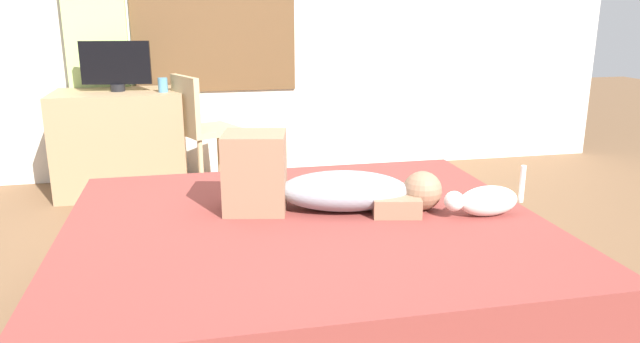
{
  "coord_description": "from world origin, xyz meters",
  "views": [
    {
      "loc": [
        -0.34,
        -2.25,
        1.31
      ],
      "look_at": [
        0.19,
        0.22,
        0.61
      ],
      "focal_mm": 33.36,
      "sensor_mm": 36.0,
      "label": 1
    }
  ],
  "objects_px": {
    "bed": "(307,273)",
    "chair_by_desk": "(200,125)",
    "cup": "(163,85)",
    "tv_monitor": "(116,65)",
    "desk": "(122,142)",
    "cat": "(484,201)",
    "person_lying": "(321,184)"
  },
  "relations": [
    {
      "from": "tv_monitor",
      "to": "chair_by_desk",
      "type": "distance_m",
      "value": 0.71
    },
    {
      "from": "person_lying",
      "to": "cat",
      "type": "relative_size",
      "value": 2.63
    },
    {
      "from": "cat",
      "to": "desk",
      "type": "bearing_deg",
      "value": 126.99
    },
    {
      "from": "person_lying",
      "to": "chair_by_desk",
      "type": "relative_size",
      "value": 1.09
    },
    {
      "from": "desk",
      "to": "chair_by_desk",
      "type": "bearing_deg",
      "value": -17.2
    },
    {
      "from": "desk",
      "to": "bed",
      "type": "bearing_deg",
      "value": -66.06
    },
    {
      "from": "person_lying",
      "to": "desk",
      "type": "relative_size",
      "value": 1.05
    },
    {
      "from": "bed",
      "to": "chair_by_desk",
      "type": "distance_m",
      "value": 2.03
    },
    {
      "from": "desk",
      "to": "cup",
      "type": "bearing_deg",
      "value": -19.49
    },
    {
      "from": "bed",
      "to": "desk",
      "type": "relative_size",
      "value": 2.23
    },
    {
      "from": "person_lying",
      "to": "chair_by_desk",
      "type": "xyz_separation_m",
      "value": [
        -0.48,
        1.85,
        -0.07
      ]
    },
    {
      "from": "cat",
      "to": "cup",
      "type": "height_order",
      "value": "cup"
    },
    {
      "from": "desk",
      "to": "cup",
      "type": "xyz_separation_m",
      "value": [
        0.32,
        -0.11,
        0.42
      ]
    },
    {
      "from": "cup",
      "to": "tv_monitor",
      "type": "bearing_deg",
      "value": 160.14
    },
    {
      "from": "person_lying",
      "to": "cup",
      "type": "xyz_separation_m",
      "value": [
        -0.72,
        1.91,
        0.21
      ]
    },
    {
      "from": "cat",
      "to": "person_lying",
      "type": "bearing_deg",
      "value": 161.12
    },
    {
      "from": "tv_monitor",
      "to": "person_lying",
      "type": "bearing_deg",
      "value": -62.94
    },
    {
      "from": "bed",
      "to": "tv_monitor",
      "type": "relative_size",
      "value": 4.18
    },
    {
      "from": "bed",
      "to": "cup",
      "type": "relative_size",
      "value": 20.17
    },
    {
      "from": "tv_monitor",
      "to": "chair_by_desk",
      "type": "xyz_separation_m",
      "value": [
        0.55,
        -0.17,
        -0.41
      ]
    },
    {
      "from": "person_lying",
      "to": "cat",
      "type": "xyz_separation_m",
      "value": [
        0.65,
        -0.22,
        -0.05
      ]
    },
    {
      "from": "chair_by_desk",
      "to": "person_lying",
      "type": "bearing_deg",
      "value": -75.46
    },
    {
      "from": "bed",
      "to": "cat",
      "type": "relative_size",
      "value": 5.6
    },
    {
      "from": "cat",
      "to": "desk",
      "type": "height_order",
      "value": "desk"
    },
    {
      "from": "desk",
      "to": "tv_monitor",
      "type": "relative_size",
      "value": 1.87
    },
    {
      "from": "tv_monitor",
      "to": "desk",
      "type": "bearing_deg",
      "value": 180.0
    },
    {
      "from": "bed",
      "to": "cat",
      "type": "height_order",
      "value": "cat"
    },
    {
      "from": "bed",
      "to": "chair_by_desk",
      "type": "xyz_separation_m",
      "value": [
        -0.39,
        1.98,
        0.28
      ]
    },
    {
      "from": "cup",
      "to": "chair_by_desk",
      "type": "relative_size",
      "value": 0.12
    },
    {
      "from": "cat",
      "to": "cup",
      "type": "distance_m",
      "value": 2.55
    },
    {
      "from": "bed",
      "to": "desk",
      "type": "xyz_separation_m",
      "value": [
        -0.95,
        2.15,
        0.14
      ]
    },
    {
      "from": "cat",
      "to": "cup",
      "type": "xyz_separation_m",
      "value": [
        -1.37,
        2.14,
        0.26
      ]
    }
  ]
}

